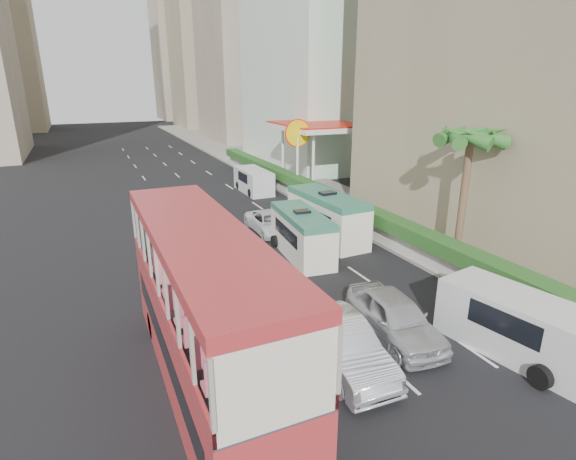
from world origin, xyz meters
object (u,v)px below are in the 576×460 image
car_silver_lane_a (339,365)px  minibus_near (302,234)px  panel_van_near (518,325)px  van_asset (271,232)px  palm_tree (463,201)px  panel_van_far (254,181)px  double_decker_bus (204,311)px  car_silver_lane_b (393,336)px  shell_station (318,155)px  minibus_far (327,217)px

car_silver_lane_a → minibus_near: bearing=73.4°
minibus_near → panel_van_near: size_ratio=1.04×
van_asset → palm_tree: 11.41m
panel_van_far → palm_tree: (3.70, -19.25, 2.42)m
van_asset → panel_van_near: (2.73, -15.43, 1.04)m
double_decker_bus → panel_van_near: size_ratio=2.12×
car_silver_lane_b → shell_station: shell_station is taller
double_decker_bus → car_silver_lane_b: bearing=-1.0°
car_silver_lane_b → van_asset: (0.47, 12.89, 0.00)m
car_silver_lane_b → shell_station: bearing=73.7°
minibus_near → minibus_far: minibus_far is taller
car_silver_lane_a → shell_station: shell_station is taller
car_silver_lane_b → palm_tree: size_ratio=0.75×
minibus_near → shell_station: 16.94m
car_silver_lane_a → minibus_near: size_ratio=0.92×
van_asset → shell_station: size_ratio=0.57×
car_silver_lane_b → minibus_near: size_ratio=0.89×
car_silver_lane_b → panel_van_near: (3.19, -2.54, 1.04)m
van_asset → minibus_near: bearing=-89.3°
panel_van_far → panel_van_near: bearing=-90.3°
car_silver_lane_b → minibus_far: bearing=79.0°
double_decker_bus → shell_station: shell_station is taller
shell_station → car_silver_lane_a: bearing=-116.4°
car_silver_lane_b → minibus_far: minibus_far is taller
car_silver_lane_a → shell_station: size_ratio=0.62×
shell_station → double_decker_bus: bearing=-124.8°
double_decker_bus → shell_station: size_ratio=1.38×
shell_station → palm_tree: bearing=-96.6°
panel_van_near → car_silver_lane_b: bearing=131.1°
panel_van_near → palm_tree: (3.75, 6.66, 2.34)m
minibus_far → shell_station: bearing=61.6°
car_silver_lane_a → car_silver_lane_b: (2.68, 0.70, 0.00)m
double_decker_bus → panel_van_far: 25.39m
double_decker_bus → minibus_far: (9.91, 10.36, -1.18)m
panel_van_near → van_asset: bearing=89.7°
double_decker_bus → van_asset: 14.93m
minibus_near → double_decker_bus: bearing=-125.0°
car_silver_lane_b → palm_tree: bearing=36.0°
minibus_near → minibus_far: size_ratio=0.88×
double_decker_bus → van_asset: (7.32, 12.77, -2.53)m
van_asset → minibus_far: 3.78m
shell_station → car_silver_lane_b: bearing=-111.6°
panel_van_near → shell_station: 26.40m
panel_van_near → shell_station: (5.95, 25.66, 1.71)m
car_silver_lane_a → palm_tree: 11.28m
minibus_near → panel_van_far: (2.74, 14.74, -0.24)m
panel_van_near → palm_tree: bearing=50.3°
car_silver_lane_a → panel_van_near: (5.88, -1.85, 1.04)m
minibus_far → palm_tree: 7.73m
double_decker_bus → minibus_near: (7.36, 8.51, -1.33)m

